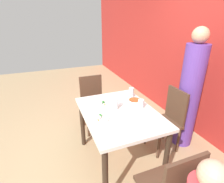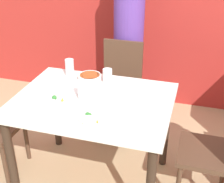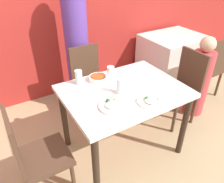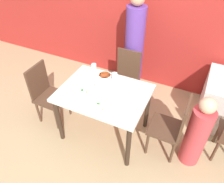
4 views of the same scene
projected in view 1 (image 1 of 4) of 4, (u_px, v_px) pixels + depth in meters
The scene contains 15 objects.
ground_plane at pixel (118, 160), 2.40m from camera, with size 10.00×10.00×0.00m, color tan.
wall_back at pixel (220, 54), 2.38m from camera, with size 10.00×0.06×2.70m.
dining_table at pixel (119, 119), 2.14m from camera, with size 1.12×0.85×0.77m.
chair_adult_spot at pixel (168, 119), 2.48m from camera, with size 0.40×0.40×0.92m.
chair_empty_left at pixel (93, 102), 2.96m from camera, with size 0.40×0.40×0.92m.
person_adult at pixel (189, 95), 2.46m from camera, with size 0.30×0.30×1.71m.
bowl_curry at pixel (135, 101), 2.29m from camera, with size 0.18×0.18×0.05m.
plate_rice_adult at pixel (99, 105), 2.22m from camera, with size 0.27×0.27×0.05m.
plate_rice_child at pixel (98, 118), 1.93m from camera, with size 0.23×0.23×0.05m.
glass_water_tall at pixel (141, 104), 2.16m from camera, with size 0.07×0.07×0.11m.
glass_water_short at pixel (131, 92), 2.45m from camera, with size 0.07×0.07×0.14m.
glass_water_center at pixel (115, 104), 2.12m from camera, with size 0.07×0.07×0.15m.
napkin_folded at pixel (117, 103), 2.28m from camera, with size 0.14×0.14×0.01m.
fork_steel at pixel (128, 114), 2.05m from camera, with size 0.18×0.03×0.01m.
spoon_steel at pixel (141, 119), 1.94m from camera, with size 0.18×0.05×0.01m.
Camera 1 is at (1.67, -0.76, 1.82)m, focal length 28.00 mm.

